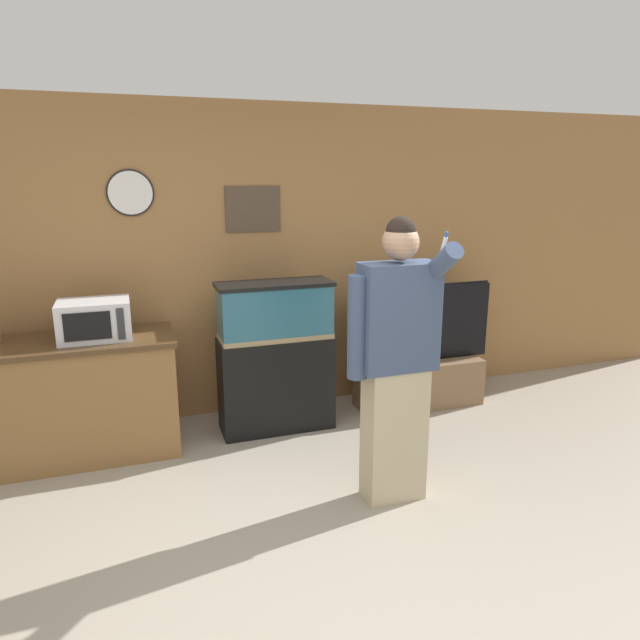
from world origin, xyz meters
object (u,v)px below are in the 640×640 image
(counter_island, at_px, (66,399))
(microwave, at_px, (95,320))
(aquarium_on_stand, at_px, (276,357))
(person_standing, at_px, (395,359))
(tv_on_stand, at_px, (419,370))

(counter_island, relative_size, microwave, 3.21)
(aquarium_on_stand, relative_size, person_standing, 0.68)
(microwave, height_order, aquarium_on_stand, aquarium_on_stand)
(tv_on_stand, height_order, person_standing, person_standing)
(counter_island, bearing_deg, tv_on_stand, 0.89)
(tv_on_stand, relative_size, person_standing, 0.75)
(counter_island, height_order, person_standing, person_standing)
(microwave, relative_size, person_standing, 0.27)
(tv_on_stand, xyz_separation_m, person_standing, (-0.90, -1.31, 0.61))
(aquarium_on_stand, bearing_deg, counter_island, 179.39)
(tv_on_stand, bearing_deg, aquarium_on_stand, -177.35)
(microwave, distance_m, aquarium_on_stand, 1.38)
(microwave, height_order, person_standing, person_standing)
(aquarium_on_stand, bearing_deg, person_standing, -70.76)
(counter_island, height_order, tv_on_stand, tv_on_stand)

